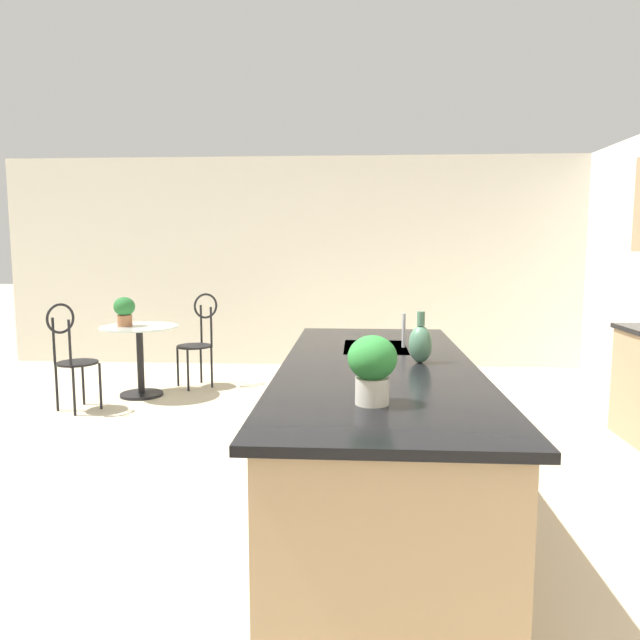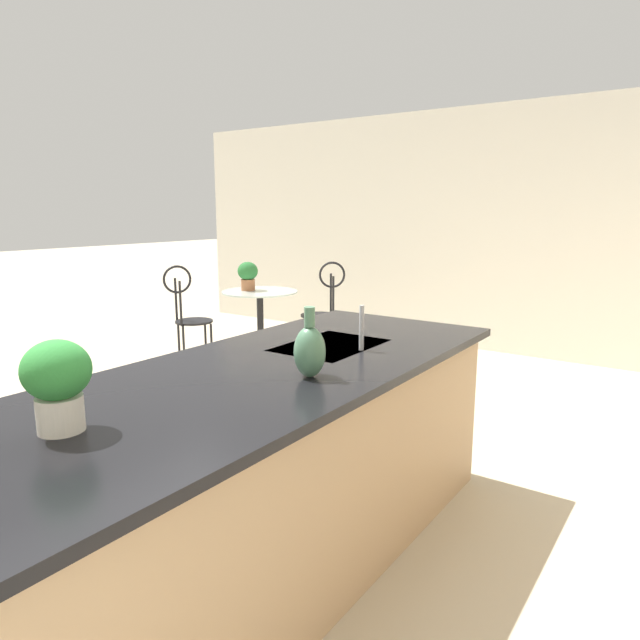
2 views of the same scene
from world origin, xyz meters
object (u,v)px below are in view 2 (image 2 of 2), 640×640
object	(u,v)px
chair_near_window	(188,311)
chair_by_island	(323,305)
potted_plant_on_table	(248,274)
vase_on_counter	(310,350)
bistro_table	(260,318)
potted_plant_counter_far	(57,380)

from	to	relation	value
chair_near_window	chair_by_island	xyz separation A→B (m)	(-1.09, 0.93, 0.00)
potted_plant_on_table	vase_on_counter	bearing A→B (deg)	45.86
bistro_table	potted_plant_on_table	xyz separation A→B (m)	(0.03, -0.14, 0.47)
chair_near_window	potted_plant_counter_far	xyz separation A→B (m)	(2.97, 2.75, 0.51)
vase_on_counter	bistro_table	bearing A→B (deg)	-135.91
potted_plant_on_table	chair_near_window	bearing A→B (deg)	-26.06
chair_by_island	potted_plant_counter_far	bearing A→B (deg)	24.20
bistro_table	potted_plant_on_table	distance (m)	0.49
potted_plant_on_table	vase_on_counter	xyz separation A→B (m)	(2.67, 2.75, 0.12)
chair_by_island	vase_on_counter	world-z (taller)	vase_on_counter
chair_near_window	potted_plant_on_table	distance (m)	0.74
potted_plant_counter_far	chair_near_window	bearing A→B (deg)	-137.22
chair_near_window	vase_on_counter	world-z (taller)	vase_on_counter
chair_near_window	potted_plant_counter_far	world-z (taller)	potted_plant_counter_far
bistro_table	potted_plant_counter_far	xyz separation A→B (m)	(3.60, 2.32, 0.64)
chair_near_window	vase_on_counter	distance (m)	3.71
chair_by_island	potted_plant_counter_far	size ratio (longest dim) A/B	3.63
chair_by_island	chair_near_window	bearing A→B (deg)	-40.34
potted_plant_on_table	potted_plant_counter_far	world-z (taller)	potted_plant_counter_far
potted_plant_on_table	potted_plant_counter_far	distance (m)	4.34
potted_plant_on_table	potted_plant_counter_far	bearing A→B (deg)	34.60
chair_by_island	vase_on_counter	size ratio (longest dim) A/B	3.62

